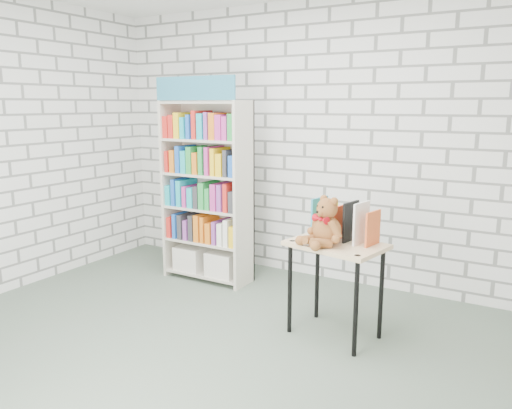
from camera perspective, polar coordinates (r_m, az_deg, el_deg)
The scene contains 6 objects.
ground at distance 3.88m, azimuth -7.79°, elevation -16.12°, with size 4.50×4.50×0.00m, color #4E5D4F.
room_shell at distance 3.45m, azimuth -8.59°, elevation 11.24°, with size 4.52×4.02×2.81m.
bookshelf at distance 5.07m, azimuth -5.61°, elevation 1.64°, with size 0.91×0.35×2.05m.
display_table at distance 3.88m, azimuth 9.13°, elevation -5.85°, with size 0.78×0.61×0.75m.
table_books at distance 3.91m, azimuth 10.14°, elevation -1.95°, with size 0.52×0.31×0.29m.
teddy_bear at distance 3.74m, azimuth 7.86°, elevation -2.41°, with size 0.35×0.33×0.37m.
Camera 1 is at (2.15, -2.69, 1.78)m, focal length 35.00 mm.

